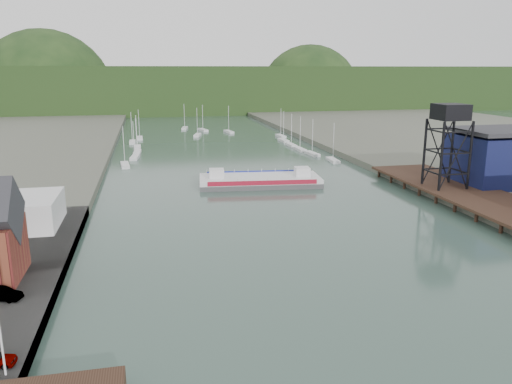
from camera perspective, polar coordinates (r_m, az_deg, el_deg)
name	(u,v)px	position (r m, az deg, el deg)	size (l,w,h in m)	color
east_pier	(497,204)	(95.61, 25.82, -1.24)	(14.00, 70.00, 2.45)	black
lift_tower	(450,117)	(102.60, 21.31, 7.97)	(6.50, 6.50, 16.00)	black
blue_shed	(506,157)	(114.07, 26.70, 3.58)	(20.50, 14.50, 11.30)	#0D103C
marina_sailboats	(214,143)	(168.89, -4.87, 5.60)	(57.71, 92.65, 0.90)	silver
distant_hills	(174,92)	(329.43, -9.40, 11.24)	(500.00, 120.00, 80.00)	black
chain_ferry	(260,180)	(108.28, 0.43, 1.36)	(26.84, 12.96, 3.73)	#48484A
car_west_b	(2,294)	(57.94, -27.01, -10.35)	(1.39, 3.98, 1.31)	#999999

